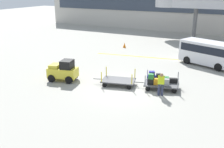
% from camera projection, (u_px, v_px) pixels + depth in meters
% --- Properties ---
extents(ground_plane, '(120.00, 120.00, 0.00)m').
position_uv_depth(ground_plane, '(124.00, 88.00, 18.19)').
color(ground_plane, '#9E9B91').
extents(apron_lead_line, '(17.78, 3.17, 0.01)m').
position_uv_depth(apron_lead_line, '(187.00, 60.00, 24.93)').
color(apron_lead_line, yellow).
rests_on(apron_lead_line, ground_plane).
extents(terminal_building, '(52.33, 2.51, 7.85)m').
position_uv_depth(terminal_building, '(200.00, 6.00, 38.77)').
color(terminal_building, '#BCB7AD').
rests_on(terminal_building, ground_plane).
extents(baggage_tug, '(2.30, 1.65, 1.58)m').
position_uv_depth(baggage_tug, '(63.00, 71.00, 19.40)').
color(baggage_tug, gold).
rests_on(baggage_tug, ground_plane).
extents(baggage_cart_lead, '(3.09, 1.91, 1.10)m').
position_uv_depth(baggage_cart_lead, '(118.00, 81.00, 18.59)').
color(baggage_cart_lead, '#4C4C4F').
rests_on(baggage_cart_lead, ground_plane).
extents(baggage_cart_middle, '(3.09, 1.91, 1.11)m').
position_uv_depth(baggage_cart_middle, '(160.00, 81.00, 17.92)').
color(baggage_cart_middle, '#4C4C4F').
rests_on(baggage_cart_middle, ground_plane).
extents(baggage_handler, '(0.52, 0.53, 1.56)m').
position_uv_depth(baggage_handler, '(161.00, 83.00, 16.62)').
color(baggage_handler, '#2D334C').
rests_on(baggage_handler, ground_plane).
extents(shuttle_van, '(5.16, 3.49, 2.10)m').
position_uv_depth(shuttle_van, '(209.00, 52.00, 23.01)').
color(shuttle_van, silver).
rests_on(shuttle_van, ground_plane).
extents(safety_cone_near, '(0.36, 0.36, 0.55)m').
position_uv_depth(safety_cone_near, '(124.00, 45.00, 30.05)').
color(safety_cone_near, orange).
rests_on(safety_cone_near, ground_plane).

